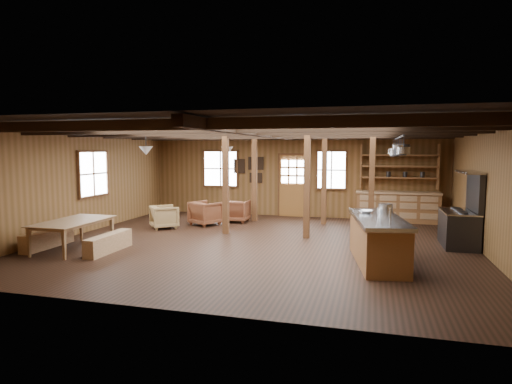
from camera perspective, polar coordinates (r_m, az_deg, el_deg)
room at (r=10.23m, az=0.42°, el=0.76°), size 10.04×9.04×2.84m
ceiling_joists at (r=10.37m, az=0.68°, el=7.91°), size 9.80×8.82×0.18m
timber_posts at (r=12.15m, az=5.32°, el=1.52°), size 3.95×2.35×2.80m
back_door at (r=14.61m, az=4.90°, el=0.18°), size 1.02×0.08×2.15m
window_back_left at (r=15.25m, az=-4.74°, el=3.12°), size 1.32×0.06×1.32m
window_back_right at (r=14.39m, az=10.04°, el=2.90°), size 1.02×0.06×1.32m
window_left at (r=12.85m, az=-20.89°, el=2.29°), size 0.14×1.24×1.32m
notice_boards at (r=14.90m, az=-0.75°, el=3.23°), size 1.08×0.03×0.90m
back_counter at (r=14.18m, az=18.35°, el=-1.40°), size 2.55×0.60×2.45m
pendant_lamps at (r=11.89m, az=-8.90°, el=5.49°), size 1.86×2.36×0.66m
pot_rack at (r=10.15m, az=18.49°, el=5.33°), size 0.41×3.00×0.45m
kitchen_island at (r=8.95m, az=15.91°, el=-6.14°), size 1.28×2.61×1.20m
step_stool at (r=10.67m, az=17.14°, el=-5.74°), size 0.48×0.34×0.42m
commercial_range at (r=11.14m, az=25.68°, el=-3.59°), size 0.77×1.44×1.78m
dining_table at (r=10.62m, az=-23.00°, el=-5.32°), size 1.08×1.91×0.67m
bench_wall at (r=11.12m, az=-26.03°, el=-5.65°), size 0.28×1.48×0.41m
bench_aisle at (r=10.13m, az=-19.05°, el=-6.45°), size 0.27×1.47×0.40m
armchair_a at (r=13.51m, az=-2.60°, el=-2.53°), size 0.76×0.78×0.70m
armchair_b at (r=13.02m, az=-6.75°, el=-2.81°), size 1.05×1.06×0.73m
armchair_c at (r=12.69m, az=-12.13°, el=-3.26°), size 1.02×1.02×0.67m
counter_pot at (r=9.52m, az=16.86°, el=-2.09°), size 0.31×0.31×0.18m
bowl at (r=9.29m, az=14.41°, el=-2.55°), size 0.29×0.29×0.07m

